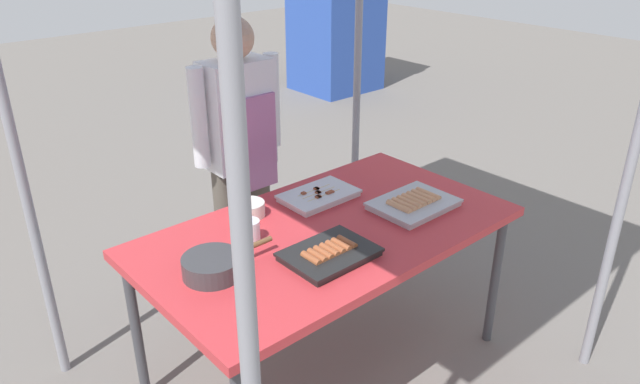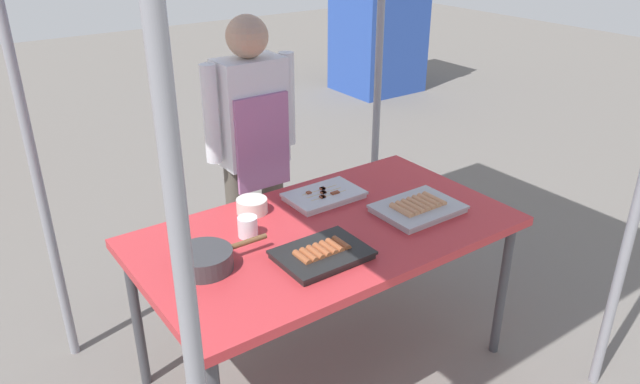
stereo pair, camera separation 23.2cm
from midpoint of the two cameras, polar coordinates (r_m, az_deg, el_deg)
ground_plane at (r=3.00m, az=-1.65°, el=-16.09°), size 18.00×18.00×0.00m
stall_table at (r=2.59m, az=-1.84°, el=-4.46°), size 1.60×0.90×0.75m
tray_grilled_sausages at (r=2.34m, az=-1.96°, el=-5.92°), size 0.35×0.26×0.05m
tray_meat_skewers at (r=2.81m, az=-2.48°, el=-0.39°), size 0.35×0.23×0.04m
tray_pork_links at (r=2.74m, az=6.46°, el=-1.14°), size 0.37×0.28×0.05m
cooking_wok at (r=2.29m, az=-13.00°, el=-6.82°), size 0.38×0.22×0.08m
condiment_bowl at (r=2.68m, az=-9.19°, el=-1.65°), size 0.14×0.14×0.06m
drink_cup_near_edge at (r=2.49m, az=-9.31°, el=-3.64°), size 0.08×0.08×0.09m
vendor_woman at (r=3.13m, az=-9.75°, el=4.67°), size 0.52×0.22×1.53m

